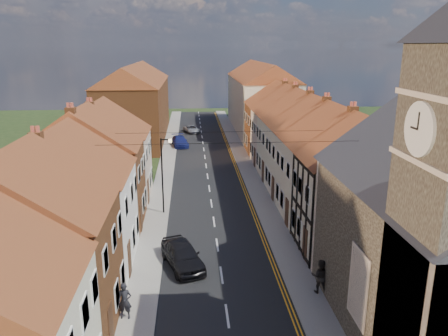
{
  "coord_description": "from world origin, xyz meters",
  "views": [
    {
      "loc": [
        -1.61,
        -12.74,
        12.94
      ],
      "look_at": [
        0.97,
        20.63,
        3.5
      ],
      "focal_mm": 35.0,
      "sensor_mm": 36.0,
      "label": 1
    }
  ],
  "objects_px": {
    "lamppost": "(163,171)",
    "car_near": "(182,255)",
    "pedestrian_left": "(125,301)",
    "pedestrian_right": "(320,276)",
    "car_far": "(180,141)",
    "car_distant": "(192,129)"
  },
  "relations": [
    {
      "from": "pedestrian_left",
      "to": "car_near",
      "type": "bearing_deg",
      "value": 67.47
    },
    {
      "from": "lamppost",
      "to": "car_far",
      "type": "bearing_deg",
      "value": 88.29
    },
    {
      "from": "car_far",
      "to": "car_distant",
      "type": "bearing_deg",
      "value": 70.83
    },
    {
      "from": "car_far",
      "to": "pedestrian_left",
      "type": "relative_size",
      "value": 2.5
    },
    {
      "from": "car_far",
      "to": "pedestrian_right",
      "type": "height_order",
      "value": "pedestrian_right"
    },
    {
      "from": "car_distant",
      "to": "pedestrian_right",
      "type": "relative_size",
      "value": 2.05
    },
    {
      "from": "car_near",
      "to": "lamppost",
      "type": "bearing_deg",
      "value": 81.4
    },
    {
      "from": "car_far",
      "to": "car_distant",
      "type": "height_order",
      "value": "car_far"
    },
    {
      "from": "car_distant",
      "to": "pedestrian_left",
      "type": "distance_m",
      "value": 47.47
    },
    {
      "from": "pedestrian_left",
      "to": "lamppost",
      "type": "bearing_deg",
      "value": 90.11
    },
    {
      "from": "lamppost",
      "to": "car_near",
      "type": "relative_size",
      "value": 1.34
    },
    {
      "from": "car_far",
      "to": "car_distant",
      "type": "relative_size",
      "value": 1.18
    },
    {
      "from": "car_near",
      "to": "pedestrian_right",
      "type": "height_order",
      "value": "pedestrian_right"
    },
    {
      "from": "car_far",
      "to": "car_distant",
      "type": "distance_m",
      "value": 9.45
    },
    {
      "from": "pedestrian_right",
      "to": "pedestrian_left",
      "type": "bearing_deg",
      "value": 25.6
    },
    {
      "from": "car_near",
      "to": "car_distant",
      "type": "relative_size",
      "value": 1.15
    },
    {
      "from": "car_distant",
      "to": "pedestrian_left",
      "type": "height_order",
      "value": "pedestrian_left"
    },
    {
      "from": "pedestrian_left",
      "to": "pedestrian_right",
      "type": "height_order",
      "value": "pedestrian_right"
    },
    {
      "from": "lamppost",
      "to": "car_far",
      "type": "xyz_separation_m",
      "value": [
        0.72,
        24.1,
        -2.87
      ]
    },
    {
      "from": "car_near",
      "to": "car_distant",
      "type": "xyz_separation_m",
      "value": [
        0.77,
        42.14,
        -0.22
      ]
    },
    {
      "from": "lamppost",
      "to": "car_far",
      "type": "height_order",
      "value": "lamppost"
    },
    {
      "from": "lamppost",
      "to": "car_distant",
      "type": "relative_size",
      "value": 1.54
    }
  ]
}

